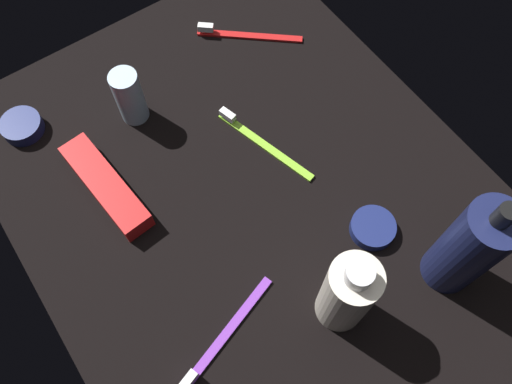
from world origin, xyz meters
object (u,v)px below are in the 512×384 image
Objects in this scene: bodywash_bottle at (348,293)px; cream_tin_right at (373,228)px; toothbrush_red at (243,34)px; toothpaste_box_red at (106,186)px; toothbrush_lime at (259,140)px; lotion_bottle at (469,248)px; cream_tin_left at (22,126)px; toothbrush_purple at (221,339)px; deodorant_stick at (129,97)px.

cream_tin_right is at bearing -60.87° from bodywash_bottle.
toothpaste_box_red is (-12.85, 32.84, 0.99)cm from toothbrush_red.
lotion_bottle is at bearing -163.68° from toothbrush_lime.
cream_tin_left is at bearing 37.29° from cream_tin_right.
toothbrush_red is (40.37, -31.06, 0.00)cm from toothbrush_purple.
toothbrush_lime is at bearing -139.69° from deodorant_stick.
toothbrush_purple and toothbrush_lime have the same top height.
toothbrush_purple is at bearing 142.43° from toothbrush_red.
lotion_bottle reaches higher than toothbrush_red.
toothpaste_box_red is (37.23, 32.09, -7.49)cm from lotion_bottle.
lotion_bottle reaches higher than deodorant_stick.
bodywash_bottle is 2.61× the size of cream_tin_right.
toothbrush_red is (3.44, -22.96, -4.17)cm from deodorant_stick.
lotion_bottle is at bearing -144.40° from toothpaste_box_red.
toothpaste_box_red is at bearing 45.71° from cream_tin_right.
toothbrush_red is at bearing -81.47° from deodorant_stick.
toothpaste_box_red is at bearing 111.38° from toothbrush_red.
lotion_bottle is 15.77cm from bodywash_bottle.
bodywash_bottle is 1.74× the size of deodorant_stick.
bodywash_bottle is (4.31, 15.10, -1.54)cm from lotion_bottle.
lotion_bottle is 66.55cm from cream_tin_left.
lotion_bottle is 50.81cm from toothbrush_red.
bodywash_bottle is at bearing -157.86° from toothpaste_box_red.
cream_tin_right is at bearing 23.38° from lotion_bottle.
deodorant_stick reaches higher than toothbrush_purple.
toothbrush_red is (45.78, -15.84, -6.94)cm from bodywash_bottle.
deodorant_stick is (46.64, 22.22, -4.31)cm from lotion_bottle.
lotion_bottle is 1.42× the size of toothbrush_red.
toothbrush_lime is (26.93, -5.95, -6.94)cm from bodywash_bottle.
deodorant_stick reaches higher than toothbrush_red.
bodywash_bottle reaches higher than toothpaste_box_red.
deodorant_stick is 0.54× the size of toothbrush_lime.
toothbrush_purple and toothbrush_red have the same top height.
toothbrush_lime is (-15.40, -13.07, -4.17)cm from deodorant_stick.
deodorant_stick is at bearing -51.54° from toothpaste_box_red.
lotion_bottle is 3.27× the size of cream_tin_left.
toothbrush_purple is (5.41, 15.22, -6.94)cm from bodywash_bottle.
toothbrush_red is 0.82× the size of toothpaste_box_red.
lotion_bottle is 1.17× the size of toothpaste_box_red.
toothbrush_red is 2.30× the size of cream_tin_left.
cream_tin_right is at bearing -153.95° from deodorant_stick.
cream_tin_left is at bearing 84.00° from toothbrush_red.
toothpaste_box_red reaches higher than toothbrush_lime.
toothpaste_box_red is at bearing -161.18° from cream_tin_left.
toothbrush_lime is 23.73cm from toothpaste_box_red.
toothbrush_purple reaches higher than cream_tin_right.
lotion_bottle is 33.64cm from toothbrush_lime.
deodorant_stick is at bearing 40.31° from toothbrush_lime.
toothbrush_purple is 25.89cm from cream_tin_right.
cream_tin_right is (0.53, -25.88, 0.29)cm from toothbrush_purple.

